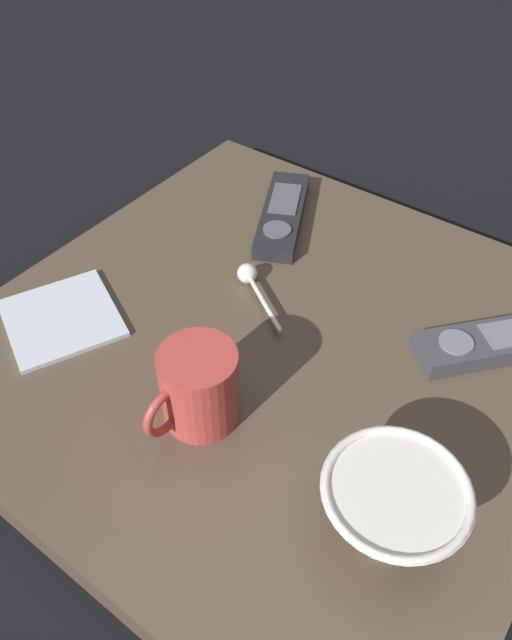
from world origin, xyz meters
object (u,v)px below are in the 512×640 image
Objects in this scene: coffee_mug at (196,386)px; tv_remote_near at (493,343)px; teaspoon at (250,278)px; folded_napkin at (62,318)px; tv_remote_far at (282,215)px; cereal_bowl at (392,507)px.

coffee_mug is 0.66× the size of tv_remote_near.
teaspoon is 0.30m from tv_remote_near.
coffee_mug reaches higher than folded_napkin.
tv_remote_far is at bearing -71.55° from teaspoon.
teaspoon is 0.63× the size of tv_remote_near.
tv_remote_far is at bearing -69.70° from coffee_mug.
coffee_mug reaches higher than teaspoon.
tv_remote_far is (0.12, -0.33, -0.03)m from coffee_mug.
cereal_bowl is 1.18× the size of teaspoon.
tv_remote_near is (0.00, -0.27, -0.03)m from cereal_bowl.
teaspoon is 0.62× the size of folded_napkin.
teaspoon is 0.15m from tv_remote_far.
teaspoon is 0.55× the size of tv_remote_far.
coffee_mug is at bearing 110.30° from tv_remote_far.
teaspoon is (0.08, -0.19, -0.03)m from coffee_mug.
coffee_mug reaches higher than cereal_bowl.
coffee_mug reaches higher than tv_remote_near.
tv_remote_near is 0.87× the size of tv_remote_far.
tv_remote_far is at bearing -44.20° from cereal_bowl.
cereal_bowl is at bearing 91.03° from tv_remote_near.
folded_napkin is at bearing 72.92° from tv_remote_far.
teaspoon and tv_remote_near have the same top height.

